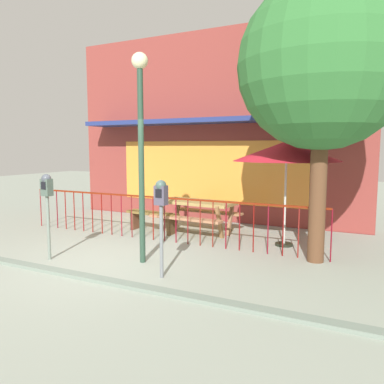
{
  "coord_description": "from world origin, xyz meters",
  "views": [
    {
      "loc": [
        4.28,
        -5.22,
        2.02
      ],
      "look_at": [
        0.61,
        2.19,
        1.06
      ],
      "focal_mm": 35.83,
      "sensor_mm": 36.0,
      "label": 1
    }
  ],
  "objects_px": {
    "patio_umbrella": "(286,151)",
    "street_lamp": "(141,126)",
    "patio_bench": "(152,217)",
    "parking_meter_near": "(47,194)",
    "street_tree": "(323,66)",
    "picnic_table_left": "(197,208)",
    "parking_meter_far": "(161,203)"
  },
  "relations": [
    {
      "from": "picnic_table_left",
      "to": "parking_meter_near",
      "type": "relative_size",
      "value": 1.22
    },
    {
      "from": "patio_bench",
      "to": "parking_meter_near",
      "type": "bearing_deg",
      "value": -99.13
    },
    {
      "from": "patio_bench",
      "to": "parking_meter_near",
      "type": "xyz_separation_m",
      "value": [
        -0.45,
        -2.78,
        0.85
      ]
    },
    {
      "from": "patio_bench",
      "to": "parking_meter_far",
      "type": "xyz_separation_m",
      "value": [
        1.89,
        -2.73,
        0.83
      ]
    },
    {
      "from": "picnic_table_left",
      "to": "parking_meter_near",
      "type": "height_order",
      "value": "parking_meter_near"
    },
    {
      "from": "parking_meter_far",
      "to": "picnic_table_left",
      "type": "bearing_deg",
      "value": 105.64
    },
    {
      "from": "patio_umbrella",
      "to": "street_tree",
      "type": "relative_size",
      "value": 0.45
    },
    {
      "from": "street_lamp",
      "to": "street_tree",
      "type": "bearing_deg",
      "value": 27.08
    },
    {
      "from": "patio_umbrella",
      "to": "parking_meter_near",
      "type": "height_order",
      "value": "patio_umbrella"
    },
    {
      "from": "patio_bench",
      "to": "parking_meter_far",
      "type": "distance_m",
      "value": 3.42
    },
    {
      "from": "patio_bench",
      "to": "street_lamp",
      "type": "relative_size",
      "value": 0.4
    },
    {
      "from": "picnic_table_left",
      "to": "parking_meter_near",
      "type": "xyz_separation_m",
      "value": [
        -1.48,
        -3.12,
        0.59
      ]
    },
    {
      "from": "patio_bench",
      "to": "street_tree",
      "type": "distance_m",
      "value": 5.01
    },
    {
      "from": "parking_meter_far",
      "to": "street_lamp",
      "type": "bearing_deg",
      "value": 142.66
    },
    {
      "from": "street_tree",
      "to": "street_lamp",
      "type": "relative_size",
      "value": 1.35
    },
    {
      "from": "patio_bench",
      "to": "patio_umbrella",
      "type": "bearing_deg",
      "value": 1.58
    },
    {
      "from": "patio_umbrella",
      "to": "parking_meter_far",
      "type": "relative_size",
      "value": 1.42
    },
    {
      "from": "street_lamp",
      "to": "patio_umbrella",
      "type": "bearing_deg",
      "value": 48.84
    },
    {
      "from": "parking_meter_far",
      "to": "street_tree",
      "type": "xyz_separation_m",
      "value": [
        2.02,
        1.95,
        2.2
      ]
    },
    {
      "from": "parking_meter_near",
      "to": "patio_umbrella",
      "type": "bearing_deg",
      "value": 38.6
    },
    {
      "from": "patio_umbrella",
      "to": "patio_bench",
      "type": "height_order",
      "value": "patio_umbrella"
    },
    {
      "from": "picnic_table_left",
      "to": "parking_meter_far",
      "type": "distance_m",
      "value": 3.23
    },
    {
      "from": "patio_umbrella",
      "to": "street_lamp",
      "type": "relative_size",
      "value": 0.6
    },
    {
      "from": "patio_umbrella",
      "to": "parking_meter_far",
      "type": "bearing_deg",
      "value": -114.18
    },
    {
      "from": "street_lamp",
      "to": "parking_meter_near",
      "type": "bearing_deg",
      "value": -159.47
    },
    {
      "from": "patio_umbrella",
      "to": "street_lamp",
      "type": "bearing_deg",
      "value": -131.16
    },
    {
      "from": "patio_umbrella",
      "to": "street_tree",
      "type": "height_order",
      "value": "street_tree"
    },
    {
      "from": "parking_meter_far",
      "to": "street_lamp",
      "type": "xyz_separation_m",
      "value": [
        -0.72,
        0.55,
        1.2
      ]
    },
    {
      "from": "patio_bench",
      "to": "parking_meter_far",
      "type": "height_order",
      "value": "parking_meter_far"
    },
    {
      "from": "street_tree",
      "to": "picnic_table_left",
      "type": "bearing_deg",
      "value": 158.85
    },
    {
      "from": "patio_umbrella",
      "to": "patio_bench",
      "type": "bearing_deg",
      "value": -178.42
    },
    {
      "from": "parking_meter_far",
      "to": "street_tree",
      "type": "relative_size",
      "value": 0.32
    }
  ]
}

